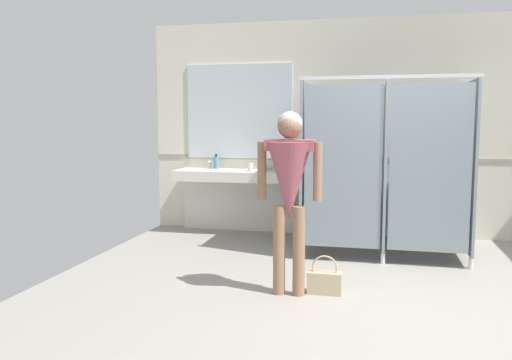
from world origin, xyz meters
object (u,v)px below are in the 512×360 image
at_px(person_standing, 289,180).
at_px(soap_dispenser, 216,162).
at_px(paper_cup, 251,167).
at_px(handbag, 325,281).

xyz_separation_m(person_standing, soap_dispenser, (-1.48, 2.60, -0.07)).
bearing_deg(person_standing, paper_cup, 111.18).
distance_m(person_standing, paper_cup, 2.52).
relative_size(handbag, paper_cup, 3.31).
relative_size(soap_dispenser, paper_cup, 1.96).
bearing_deg(soap_dispenser, paper_cup, -24.31).
height_order(person_standing, paper_cup, person_standing).
distance_m(handbag, paper_cup, 2.70).
distance_m(person_standing, handbag, 0.99).
xyz_separation_m(soap_dispenser, paper_cup, (0.57, -0.26, -0.04)).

